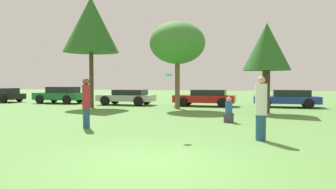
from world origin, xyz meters
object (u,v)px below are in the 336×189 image
at_px(frisbee, 169,75).
at_px(parked_car_silver, 127,97).
at_px(person_thrower, 86,102).
at_px(tree_0, 91,25).
at_px(parked_car_red, 205,97).
at_px(parked_car_green, 61,94).
at_px(parked_car_black, 1,95).
at_px(parked_car_blue, 288,98).
at_px(bystander_sitting, 229,112).
at_px(person_catcher, 261,108).
at_px(tree_2, 267,48).
at_px(tree_1, 177,43).

height_order(frisbee, parked_car_silver, frisbee).
relative_size(person_thrower, tree_0, 0.25).
bearing_deg(parked_car_red, parked_car_green, -0.10).
bearing_deg(tree_0, parked_car_black, 161.50).
height_order(person_thrower, tree_0, tree_0).
bearing_deg(parked_car_blue, person_thrower, 57.43).
xyz_separation_m(parked_car_silver, parked_car_red, (5.88, 0.23, -0.00)).
bearing_deg(parked_car_black, bystander_sitting, 155.86).
xyz_separation_m(bystander_sitting, parked_car_blue, (3.42, 9.54, 0.17)).
relative_size(person_catcher, parked_car_black, 0.49).
bearing_deg(tree_2, frisbee, -111.37).
bearing_deg(tree_1, parked_car_green, 163.80).
distance_m(tree_1, parked_car_red, 4.72).
distance_m(parked_car_silver, parked_car_blue, 11.50).
bearing_deg(frisbee, person_catcher, -2.11).
relative_size(bystander_sitting, tree_1, 0.20).
bearing_deg(parked_car_silver, bystander_sitting, 133.69).
relative_size(person_thrower, parked_car_black, 0.49).
relative_size(tree_2, parked_car_red, 1.14).
bearing_deg(frisbee, parked_car_black, 143.29).
distance_m(parked_car_black, parked_car_red, 17.65).
bearing_deg(bystander_sitting, parked_car_green, 146.12).
xyz_separation_m(person_thrower, parked_car_blue, (8.50, 12.62, -0.35)).
xyz_separation_m(tree_1, parked_car_green, (-10.35, 3.01, -3.50)).
bearing_deg(tree_0, tree_2, -7.06).
relative_size(frisbee, bystander_sitting, 0.21).
xyz_separation_m(person_thrower, tree_2, (6.84, 7.72, 2.64)).
height_order(tree_1, parked_car_silver, tree_1).
bearing_deg(parked_car_black, parked_car_red, -179.84).
bearing_deg(parked_car_black, tree_2, 168.77).
distance_m(tree_2, parked_car_red, 6.66).
relative_size(bystander_sitting, tree_0, 0.15).
height_order(frisbee, bystander_sitting, frisbee).
height_order(frisbee, tree_1, tree_1).
xyz_separation_m(frisbee, parked_car_black, (-18.18, 13.56, -1.32)).
relative_size(parked_car_green, parked_car_blue, 0.92).
bearing_deg(bystander_sitting, parked_car_blue, 70.29).
bearing_deg(person_catcher, tree_2, -83.77).
bearing_deg(bystander_sitting, frisbee, -112.11).
bearing_deg(parked_car_green, person_catcher, 139.60).
xyz_separation_m(parked_car_black, parked_car_green, (5.82, -0.07, 0.08)).
xyz_separation_m(parked_car_green, parked_car_silver, (5.95, -0.54, -0.08)).
bearing_deg(tree_0, bystander_sitting, -32.32).
height_order(tree_2, parked_car_black, tree_2).
xyz_separation_m(person_thrower, parked_car_red, (2.90, 12.18, -0.36)).
xyz_separation_m(person_thrower, person_catcher, (6.27, -1.10, -0.03)).
bearing_deg(parked_car_blue, tree_2, 72.67).
height_order(tree_0, parked_car_green, tree_0).
bearing_deg(parked_car_green, person_thrower, 126.96).
bearing_deg(parked_car_black, person_catcher, 148.38).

